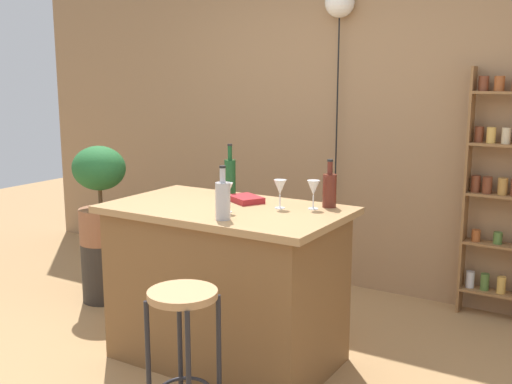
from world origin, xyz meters
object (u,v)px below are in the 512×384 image
object	(u,v)px
bar_stool	(183,330)
potted_plant	(100,190)
bottle_sauce_amber	(330,189)
bottle_wine_red	(223,199)
plant_stool	(104,271)
wine_glass_right	(280,188)
cookbook	(246,199)
pendant_globe_light	(340,7)
wine_glass_left	(227,191)
spice_shelf	(501,189)
wine_glass_center	(313,189)
bottle_olive_oil	(230,176)

from	to	relation	value
bar_stool	potted_plant	bearing A→B (deg)	145.97
bottle_sauce_amber	bottle_wine_red	bearing A→B (deg)	-120.97
plant_stool	bottle_wine_red	world-z (taller)	bottle_wine_red
bar_stool	wine_glass_right	xyz separation A→B (m)	(0.00, 0.89, 0.52)
wine_glass_right	cookbook	size ratio (longest dim) A/B	0.78
bar_stool	bottle_sauce_amber	xyz separation A→B (m)	(0.23, 1.07, 0.51)
plant_stool	pendant_globe_light	size ratio (longest dim) A/B	0.19
plant_stool	bottle_sauce_amber	bearing A→B (deg)	-0.83
wine_glass_left	bar_stool	bearing A→B (deg)	-73.20
plant_stool	bottle_wine_red	xyz separation A→B (m)	(1.51, -0.60, 0.82)
bar_stool	wine_glass_left	distance (m)	0.86
spice_shelf	pendant_globe_light	world-z (taller)	pendant_globe_light
potted_plant	cookbook	world-z (taller)	potted_plant
wine_glass_left	wine_glass_right	size ratio (longest dim) A/B	1.00
wine_glass_center	cookbook	bearing A→B (deg)	-175.30
bottle_sauce_amber	wine_glass_center	distance (m)	0.11
bottle_sauce_amber	wine_glass_right	world-z (taller)	bottle_sauce_amber
bottle_wine_red	bottle_olive_oil	bearing A→B (deg)	120.55
bottle_olive_oil	wine_glass_left	bearing A→B (deg)	-58.45
plant_stool	potted_plant	world-z (taller)	potted_plant
potted_plant	wine_glass_center	size ratio (longest dim) A/B	4.42
plant_stool	bottle_sauce_amber	distance (m)	2.02
cookbook	bottle_sauce_amber	bearing A→B (deg)	43.78
bar_stool	wine_glass_right	world-z (taller)	wine_glass_right
plant_stool	cookbook	xyz separation A→B (m)	(1.37, -0.16, 0.73)
bottle_sauce_amber	wine_glass_center	world-z (taller)	bottle_sauce_amber
plant_stool	wine_glass_right	bearing A→B (deg)	-7.16
bar_stool	bottle_olive_oil	distance (m)	1.27
wine_glass_center	cookbook	size ratio (longest dim) A/B	0.78
wine_glass_left	wine_glass_center	size ratio (longest dim) A/B	1.00
wine_glass_center	bottle_wine_red	bearing A→B (deg)	-121.21
bottle_olive_oil	wine_glass_right	world-z (taller)	bottle_olive_oil
wine_glass_center	pendant_globe_light	bearing A→B (deg)	109.10
bottle_sauce_amber	wine_glass_right	bearing A→B (deg)	-141.58
potted_plant	cookbook	distance (m)	1.38
spice_shelf	pendant_globe_light	bearing A→B (deg)	178.80
plant_stool	bottle_olive_oil	world-z (taller)	bottle_olive_oil
potted_plant	bottle_olive_oil	bearing A→B (deg)	-1.61
bottle_olive_oil	wine_glass_center	xyz separation A→B (m)	(0.62, -0.09, -0.01)
bottle_olive_oil	wine_glass_right	bearing A→B (deg)	-20.70
bottle_wine_red	wine_glass_right	world-z (taller)	bottle_wine_red
bottle_sauce_amber	cookbook	xyz separation A→B (m)	(-0.48, -0.13, -0.09)
wine_glass_left	pendant_globe_light	size ratio (longest dim) A/B	0.07
bar_stool	wine_glass_center	size ratio (longest dim) A/B	4.38
bottle_olive_oil	cookbook	bearing A→B (deg)	-32.79
plant_stool	wine_glass_center	xyz separation A→B (m)	(1.80, -0.12, 0.83)
pendant_globe_light	wine_glass_right	bearing A→B (deg)	-78.32
bar_stool	wine_glass_left	world-z (taller)	wine_glass_left
bottle_sauce_amber	pendant_globe_light	xyz separation A→B (m)	(-0.52, 1.24, 1.14)
plant_stool	cookbook	distance (m)	1.56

